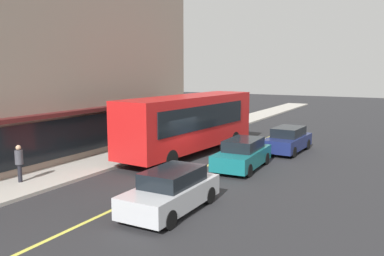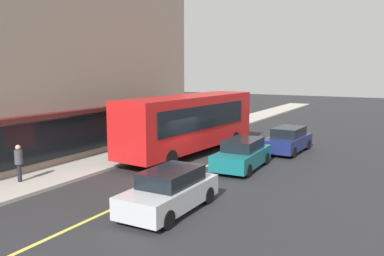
{
  "view_description": "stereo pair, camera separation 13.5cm",
  "coord_description": "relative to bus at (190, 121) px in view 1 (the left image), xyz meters",
  "views": [
    {
      "loc": [
        -17.77,
        -9.22,
        5.04
      ],
      "look_at": [
        2.66,
        2.06,
        1.6
      ],
      "focal_mm": 37.42,
      "sensor_mm": 36.0,
      "label": 1
    },
    {
      "loc": [
        -17.7,
        -9.34,
        5.04
      ],
      "look_at": [
        2.66,
        2.06,
        1.6
      ],
      "focal_mm": 37.42,
      "sensor_mm": 36.0,
      "label": 2
    }
  ],
  "objects": [
    {
      "name": "traffic_light",
      "position": [
        -0.78,
        2.18,
        0.55
      ],
      "size": [
        0.3,
        0.52,
        3.2
      ],
      "color": "#2D2D33",
      "rests_on": "sidewalk"
    },
    {
      "name": "pedestrian_waiting",
      "position": [
        -9.25,
        3.36,
        -0.85
      ],
      "size": [
        0.34,
        0.34,
        1.64
      ],
      "color": "black",
      "rests_on": "sidewalk"
    },
    {
      "name": "car_silver",
      "position": [
        -8.78,
        -4.13,
        -1.24
      ],
      "size": [
        4.3,
        1.86,
        1.52
      ],
      "color": "#B7BABF",
      "rests_on": "ground"
    },
    {
      "name": "car_teal",
      "position": [
        -1.76,
        -4.04,
        -1.24
      ],
      "size": [
        4.36,
        1.99,
        1.52
      ],
      "color": "#14666B",
      "rests_on": "ground"
    },
    {
      "name": "sidewalk",
      "position": [
        -2.7,
        2.98,
        -1.91
      ],
      "size": [
        80.0,
        2.8,
        0.15
      ],
      "primitive_type": "cube",
      "color": "#B2ADA3",
      "rests_on": "ground"
    },
    {
      "name": "storefront_building",
      "position": [
        -5.1,
        9.26,
        4.88
      ],
      "size": [
        23.78,
        10.38,
        13.75
      ],
      "color": "gray",
      "rests_on": "ground"
    },
    {
      "name": "ground",
      "position": [
        -2.7,
        -2.2,
        -1.99
      ],
      "size": [
        120.0,
        120.0,
        0.0
      ],
      "primitive_type": "plane",
      "color": "#28282B"
    },
    {
      "name": "car_navy",
      "position": [
        3.51,
        -4.9,
        -1.24
      ],
      "size": [
        4.38,
        2.03,
        1.52
      ],
      "color": "navy",
      "rests_on": "ground"
    },
    {
      "name": "lane_centre_stripe",
      "position": [
        -2.7,
        -2.2,
        -1.98
      ],
      "size": [
        36.0,
        0.16,
        0.01
      ],
      "primitive_type": "cube",
      "color": "#D8D14C",
      "rests_on": "ground"
    },
    {
      "name": "bus",
      "position": [
        0.0,
        0.0,
        0.0
      ],
      "size": [
        11.28,
        3.31,
        3.5
      ],
      "color": "red",
      "rests_on": "ground"
    }
  ]
}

